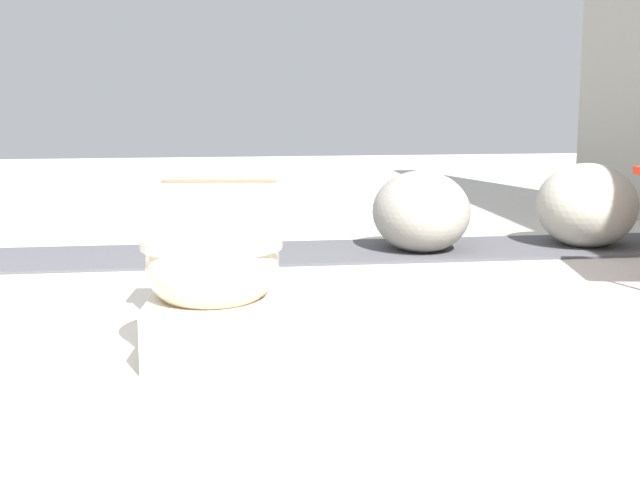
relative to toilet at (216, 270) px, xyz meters
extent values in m
plane|color=beige|center=(0.01, -0.29, -0.22)|extent=(14.00, 14.00, 0.00)
cube|color=#4C4C51|center=(-1.37, 0.21, -0.21)|extent=(0.56, 8.00, 0.01)
cube|color=beige|center=(0.00, 0.00, -0.14)|extent=(0.64, 0.41, 0.17)
ellipsoid|color=beige|center=(0.10, -0.01, 0.04)|extent=(0.48, 0.41, 0.28)
cylinder|color=beige|center=(0.10, -0.01, 0.10)|extent=(0.44, 0.44, 0.03)
cube|color=beige|center=(-0.21, 0.03, 0.10)|extent=(0.22, 0.36, 0.30)
cube|color=beige|center=(-0.21, 0.03, 0.27)|extent=(0.25, 0.39, 0.04)
cylinder|color=silver|center=(-0.20, 0.11, 0.29)|extent=(0.02, 0.02, 0.01)
ellipsoid|color=gray|center=(-1.35, 0.94, -0.04)|extent=(0.54, 0.49, 0.37)
ellipsoid|color=#ADA899|center=(-1.36, 1.73, -0.03)|extent=(0.57, 0.54, 0.39)
camera|label=1|loc=(2.51, -0.05, 0.52)|focal=50.00mm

